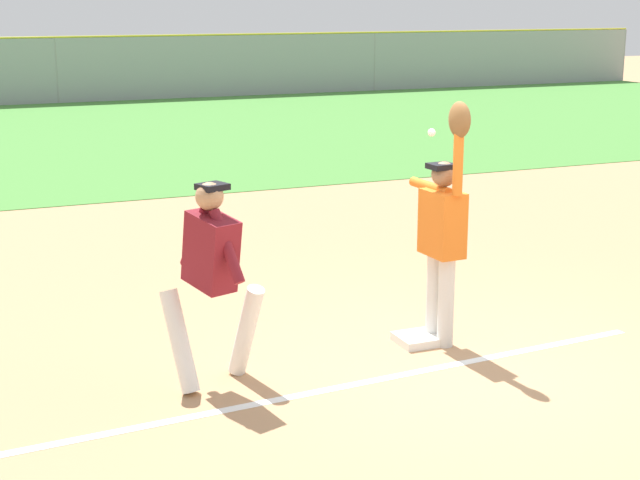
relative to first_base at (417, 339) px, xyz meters
name	(u,v)px	position (x,y,z in m)	size (l,w,h in m)	color
ground_plane	(454,365)	(0.04, -0.61, -0.04)	(74.25, 74.25, 0.00)	tan
outfield_grass	(107,135)	(0.04, 15.40, -0.04)	(43.15, 15.64, 0.01)	#478438
first_base	(417,339)	(0.00, 0.00, 0.00)	(0.38, 0.38, 0.08)	white
fielder	(443,227)	(0.20, -0.08, 1.08)	(0.29, 0.89, 2.28)	silver
runner	(212,270)	(-2.04, -0.21, 0.96)	(0.86, 0.82, 1.72)	white
baseball	(432,132)	(0.24, 0.26, 1.90)	(0.07, 0.07, 0.07)	white
outfield_fence	(57,70)	(0.04, 23.22, 0.97)	(43.23, 0.08, 2.03)	#93999E
parked_car_green	(34,74)	(-0.29, 26.35, 0.63)	(4.55, 2.43, 1.25)	#1E6B33
parked_car_red	(183,70)	(4.77, 26.14, 0.63)	(4.41, 2.13, 1.25)	#B21E1E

